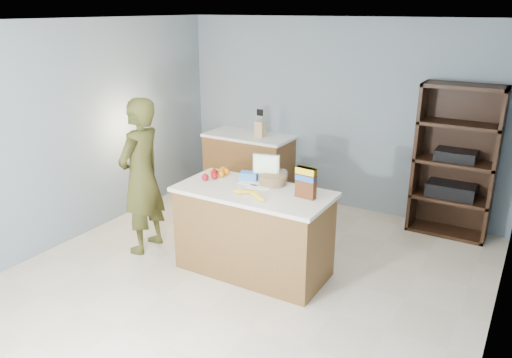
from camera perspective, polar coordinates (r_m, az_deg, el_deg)
The scene contains 15 objects.
floor at distance 5.08m, azimuth -2.04°, elevation -11.85°, with size 4.50×5.00×0.02m, color beige.
walls at distance 4.47m, azimuth -2.29°, elevation 6.65°, with size 4.52×5.02×2.51m.
counter_peninsula at distance 5.11m, azimuth -0.28°, elevation -6.36°, with size 1.56×0.76×0.90m.
back_cabinet at distance 7.20m, azimuth -0.80°, elevation 1.61°, with size 1.24×0.62×0.90m.
shelving_unit at distance 6.32m, azimuth 21.82°, elevation 1.63°, with size 0.90×0.40×1.80m.
person at distance 5.57m, azimuth -12.97°, elevation 0.28°, with size 0.63×0.41×1.73m, color #3B3C17.
knife_block at distance 6.92m, azimuth 0.44°, elevation 5.78°, with size 0.12×0.10×0.31m.
envelopes at distance 5.04m, azimuth -0.25°, elevation -0.74°, with size 0.37×0.20×0.00m.
bananas at distance 4.77m, azimuth -0.71°, elevation -1.71°, with size 0.43×0.22×0.04m.
apples at distance 5.26m, azimuth -5.12°, elevation 0.44°, with size 0.14×0.25×0.07m.
oranges at distance 5.38m, azimuth -4.18°, elevation 0.85°, with size 0.21×0.20×0.07m.
blue_carton at distance 5.21m, azimuth -0.83°, elevation 0.37°, with size 0.18×0.12×0.08m, color blue.
salad_bowl at distance 5.07m, azimuth 1.95°, elevation 0.04°, with size 0.30×0.30×0.13m.
tv at distance 5.15m, azimuth 1.19°, elevation 1.52°, with size 0.28×0.12×0.28m.
cereal_box at distance 4.69m, azimuth 5.73°, elevation -0.16°, with size 0.20×0.09×0.30m.
Camera 1 is at (2.35, -3.67, 2.61)m, focal length 35.00 mm.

